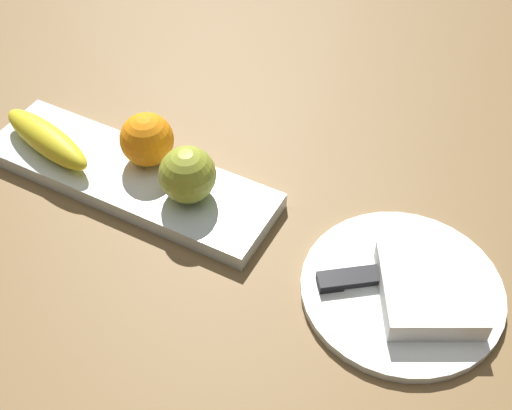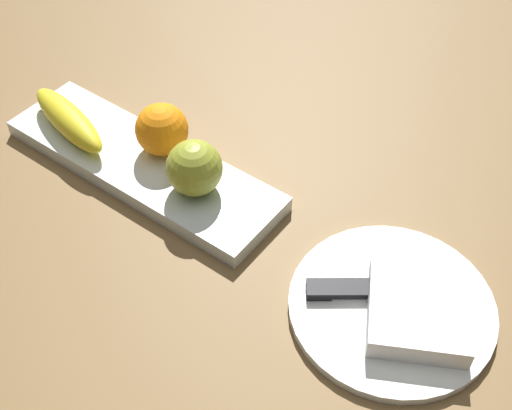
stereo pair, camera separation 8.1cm
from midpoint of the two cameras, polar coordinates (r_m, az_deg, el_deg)
ground_plane at (r=0.91m, az=-12.14°, el=0.39°), size 2.40×2.40×0.00m
fruit_tray at (r=0.93m, az=-13.02°, el=2.19°), size 0.41×0.12×0.02m
apple at (r=0.85m, az=-8.47°, el=2.38°), size 0.07×0.07×0.07m
banana at (r=0.96m, az=-19.35°, el=5.19°), size 0.17×0.08×0.04m
orange_near_apple at (r=0.90m, az=-11.67°, el=5.26°), size 0.07×0.07×0.07m
dinner_plate at (r=0.80m, az=9.24°, el=-7.18°), size 0.23×0.23×0.01m
folded_napkin at (r=0.78m, az=11.41°, el=-7.10°), size 0.15×0.15×0.03m
knife at (r=0.79m, az=6.48°, el=-6.30°), size 0.16×0.13×0.01m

